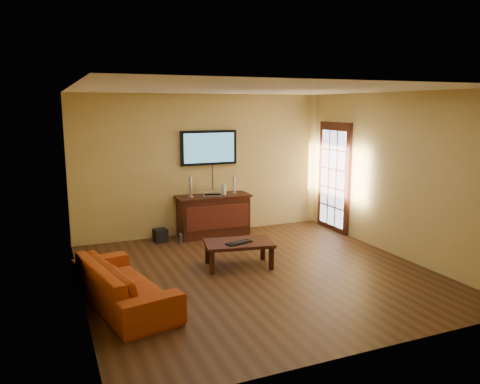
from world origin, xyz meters
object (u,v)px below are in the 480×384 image
media_console (213,215)px  av_receiver (212,193)px  television (209,148)px  speaker_left (190,188)px  game_console (223,189)px  coffee_table (239,245)px  bottle (181,238)px  keyboard (239,242)px  sofa (123,276)px  subwoofer (160,235)px  speaker_right (234,186)px

media_console → av_receiver: bearing=167.8°
television → media_console: bearing=-90.0°
television → speaker_left: television is taller
game_console → coffee_table: bearing=-109.7°
coffee_table → speaker_left: 1.95m
bottle → keyboard: (0.47, -1.63, 0.32)m
coffee_table → keyboard: size_ratio=2.51×
bottle → media_console: bearing=20.5°
game_console → television: bearing=126.6°
media_console → keyboard: size_ratio=3.15×
sofa → av_receiver: bearing=-50.8°
television → subwoofer: television is taller
sofa → speaker_left: speaker_left is taller
media_console → sofa: media_console is taller
speaker_left → game_console: 0.66m
television → game_console: bearing=-47.5°
television → bottle: (-0.74, -0.50, -1.59)m
television → coffee_table: size_ratio=0.99×
coffee_table → keyboard: bearing=-106.9°
television → subwoofer: 1.90m
television → bottle: size_ratio=5.53×
coffee_table → sofa: 2.03m
bottle → speaker_right: bearing=14.4°
television → sofa: bearing=-127.0°
media_console → sofa: (-2.13, -2.59, -0.02)m
speaker_left → speaker_right: bearing=1.5°
speaker_left → bottle: (-0.29, -0.28, -0.87)m
game_console → bottle: (-0.95, -0.28, -0.80)m
speaker_left → coffee_table: bearing=-83.7°
sofa → keyboard: 1.98m
media_console → television: television is taller
coffee_table → av_receiver: bearing=83.1°
bottle → coffee_table: bearing=-72.5°
speaker_right → bottle: speaker_right is taller
speaker_right → subwoofer: bearing=-178.9°
subwoofer → bottle: 0.41m
coffee_table → speaker_left: bearing=96.3°
speaker_right → subwoofer: size_ratio=1.38×
subwoofer → speaker_left: bearing=-6.2°
subwoofer → keyboard: (0.78, -1.91, 0.29)m
av_receiver → game_console: game_console is taller
television → speaker_left: size_ratio=2.92×
television → speaker_right: 0.89m
television → speaker_left: 0.87m
sofa → subwoofer: 2.82m
coffee_table → speaker_left: (-0.20, 1.84, 0.62)m
sofa → keyboard: (1.86, 0.68, 0.03)m
television → coffee_table: (-0.24, -2.06, -1.33)m
speaker_right → game_console: speaker_right is taller
speaker_left → game_console: bearing=-0.5°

